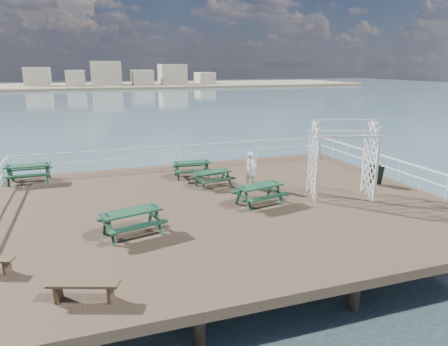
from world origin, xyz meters
The scene contains 12 objects.
ground centered at (0.00, 0.00, -0.15)m, with size 18.00×14.00×0.30m, color brown.
sea_backdrop centered at (12.54, 134.07, -0.51)m, with size 300.00×300.00×9.20m.
railing centered at (-0.07, 2.57, 0.87)m, with size 17.77×13.76×1.10m.
picnic_table_a centered at (-7.80, 5.69, 0.62)m, with size 2.01×1.63×0.97m.
picnic_table_b centered at (-0.23, 4.12, 0.56)m, with size 1.88×1.56×0.88m.
picnic_table_c centered at (0.33, 2.31, 0.51)m, with size 1.85×1.60×0.80m.
picnic_table_d centered at (-3.82, -2.06, 0.60)m, with size 2.23×1.97×0.93m.
picnic_table_e centered at (1.34, -0.70, 0.59)m, with size 2.17×1.89×0.91m.
flat_bench_far centered at (-5.32, -5.64, 0.36)m, with size 1.70×0.92×0.48m.
trellis_arbor centered at (5.00, -0.86, 1.45)m, with size 2.93×2.11×3.27m.
sandwich_board centered at (7.59, 0.07, 0.45)m, with size 0.64×0.53×0.92m.
person centered at (1.86, 1.45, 0.83)m, with size 0.60×0.40×1.65m, color white.
Camera 1 is at (-4.87, -14.62, 5.40)m, focal length 32.00 mm.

